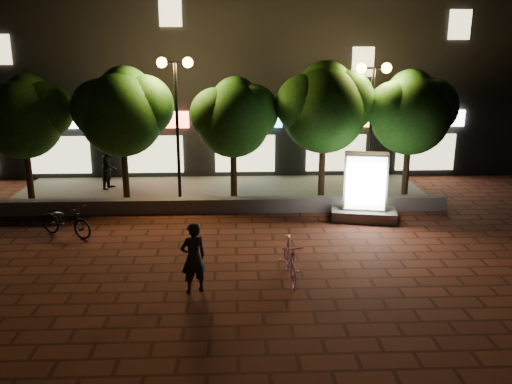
{
  "coord_description": "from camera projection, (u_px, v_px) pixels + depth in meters",
  "views": [
    {
      "loc": [
        0.52,
        -13.75,
        5.6
      ],
      "look_at": [
        1.17,
        1.5,
        1.4
      ],
      "focal_mm": 37.06,
      "sensor_mm": 36.0,
      "label": 1
    }
  ],
  "objects": [
    {
      "name": "tree_right",
      "position": [
        325.0,
        105.0,
        19.18
      ],
      "size": [
        3.72,
        3.1,
        5.07
      ],
      "color": "#312113",
      "rests_on": "sidewalk"
    },
    {
      "name": "tree_far_left",
      "position": [
        24.0,
        114.0,
        18.81
      ],
      "size": [
        3.36,
        2.8,
        4.63
      ],
      "color": "#312113",
      "rests_on": "sidewalk"
    },
    {
      "name": "tree_left",
      "position": [
        123.0,
        109.0,
        18.92
      ],
      "size": [
        3.6,
        3.0,
        4.89
      ],
      "color": "#312113",
      "rests_on": "sidewalk"
    },
    {
      "name": "pedestrian",
      "position": [
        110.0,
        167.0,
        21.12
      ],
      "size": [
        0.87,
        1.01,
        1.79
      ],
      "primitive_type": "imported",
      "rotation": [
        0.0,
        0.0,
        1.33
      ],
      "color": "black",
      "rests_on": "sidewalk"
    },
    {
      "name": "ad_kiosk",
      "position": [
        365.0,
        193.0,
        17.49
      ],
      "size": [
        2.28,
        1.44,
        2.29
      ],
      "color": "slate",
      "rests_on": "ground"
    },
    {
      "name": "tree_mid",
      "position": [
        234.0,
        115.0,
        19.14
      ],
      "size": [
        3.24,
        2.7,
        4.5
      ],
      "color": "#312113",
      "rests_on": "sidewalk"
    },
    {
      "name": "ground",
      "position": [
        216.0,
        255.0,
        14.71
      ],
      "size": [
        80.0,
        80.0,
        0.0
      ],
      "primitive_type": "plane",
      "color": "#4F2318",
      "rests_on": "ground"
    },
    {
      "name": "scooter_parked",
      "position": [
        66.0,
        221.0,
        16.06
      ],
      "size": [
        1.99,
        1.45,
        1.0
      ],
      "primitive_type": "imported",
      "rotation": [
        0.0,
        0.0,
        1.1
      ],
      "color": "black",
      "rests_on": "ground"
    },
    {
      "name": "street_lamp_right",
      "position": [
        372.0,
        96.0,
        18.91
      ],
      "size": [
        1.26,
        0.36,
        4.98
      ],
      "color": "black",
      "rests_on": "sidewalk"
    },
    {
      "name": "sidewalk",
      "position": [
        221.0,
        192.0,
        20.96
      ],
      "size": [
        16.0,
        5.0,
        0.08
      ],
      "primitive_type": "cube",
      "color": "slate",
      "rests_on": "ground"
    },
    {
      "name": "scooter_pink",
      "position": [
        290.0,
        260.0,
        13.0
      ],
      "size": [
        0.6,
        1.81,
        1.07
      ],
      "primitive_type": "imported",
      "rotation": [
        0.0,
        0.0,
        0.06
      ],
      "color": "#D988BE",
      "rests_on": "ground"
    },
    {
      "name": "street_lamp_left",
      "position": [
        176.0,
        93.0,
        18.59
      ],
      "size": [
        1.26,
        0.36,
        5.18
      ],
      "color": "black",
      "rests_on": "sidewalk"
    },
    {
      "name": "tree_far_right",
      "position": [
        412.0,
        110.0,
        19.36
      ],
      "size": [
        3.48,
        2.9,
        4.76
      ],
      "color": "#312113",
      "rests_on": "sidewalk"
    },
    {
      "name": "retaining_wall",
      "position": [
        220.0,
        205.0,
        18.49
      ],
      "size": [
        16.0,
        0.45,
        0.5
      ],
      "primitive_type": "cube",
      "color": "slate",
      "rests_on": "ground"
    },
    {
      "name": "building_block",
      "position": [
        222.0,
        60.0,
        25.9
      ],
      "size": [
        28.0,
        8.12,
        11.3
      ],
      "color": "black",
      "rests_on": "ground"
    },
    {
      "name": "rider",
      "position": [
        193.0,
        258.0,
        12.3
      ],
      "size": [
        0.74,
        0.65,
        1.72
      ],
      "primitive_type": "imported",
      "rotation": [
        0.0,
        0.0,
        3.6
      ],
      "color": "black",
      "rests_on": "ground"
    }
  ]
}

